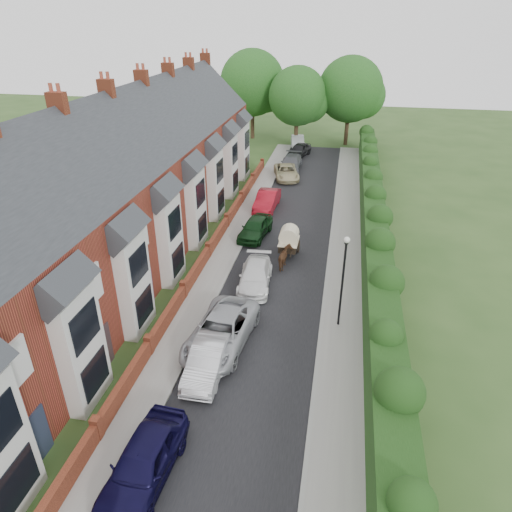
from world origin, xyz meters
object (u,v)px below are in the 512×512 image
(car_green, at_px, (255,228))
(car_silver_a, at_px, (208,360))
(car_black, at_px, (299,150))
(car_navy, at_px, (144,462))
(lamppost, at_px, (344,271))
(car_beige, at_px, (286,172))
(car_silver_b, at_px, (221,331))
(car_red, at_px, (267,200))
(horse_cart, at_px, (289,239))
(car_white, at_px, (255,276))
(horse, at_px, (285,258))
(car_grey, at_px, (291,163))

(car_green, bearing_deg, car_silver_a, -80.16)
(car_black, bearing_deg, car_navy, -77.19)
(car_navy, bearing_deg, lamppost, 61.39)
(car_black, bearing_deg, car_beige, -78.79)
(car_silver_b, height_order, car_beige, car_silver_b)
(car_red, height_order, car_beige, car_red)
(car_navy, xyz_separation_m, horse_cart, (2.76, 17.58, 0.42))
(car_white, distance_m, horse, 2.85)
(car_navy, distance_m, horse, 16.02)
(car_red, xyz_separation_m, car_black, (0.93, 16.27, -0.01))
(car_black, bearing_deg, lamppost, -66.18)
(car_green, height_order, car_black, car_black)
(car_beige, height_order, horse_cart, horse_cart)
(car_silver_b, relative_size, car_green, 1.32)
(car_silver_b, xyz_separation_m, car_beige, (-0.27, 26.00, -0.12))
(car_silver_b, distance_m, car_white, 5.76)
(car_beige, height_order, car_black, car_black)
(horse, bearing_deg, car_beige, -81.19)
(car_beige, bearing_deg, car_black, 73.75)
(car_silver_a, distance_m, car_silver_b, 2.00)
(car_navy, bearing_deg, horse_cart, 84.28)
(car_silver_a, relative_size, car_grey, 0.84)
(car_silver_b, relative_size, car_grey, 1.13)
(car_navy, xyz_separation_m, car_silver_b, (0.74, 7.60, -0.01))
(car_white, relative_size, car_green, 1.05)
(car_silver_b, bearing_deg, car_navy, -89.94)
(car_silver_a, bearing_deg, horse_cart, 78.81)
(car_silver_b, distance_m, car_black, 34.15)
(car_silver_a, height_order, car_green, car_green)
(car_navy, height_order, car_silver_b, car_navy)
(car_black, distance_m, horse, 26.03)
(car_grey, bearing_deg, lamppost, -77.37)
(car_green, bearing_deg, horse_cart, -33.66)
(car_beige, bearing_deg, car_red, -107.26)
(car_silver_b, bearing_deg, lamppost, 30.55)
(car_silver_a, bearing_deg, lamppost, 37.81)
(lamppost, relative_size, car_silver_a, 1.23)
(car_navy, xyz_separation_m, horse, (2.76, 15.78, -0.09))
(car_silver_a, distance_m, horse, 10.40)
(car_silver_b, relative_size, car_red, 1.25)
(car_silver_b, bearing_deg, car_beige, 96.21)
(lamppost, distance_m, car_red, 16.76)
(car_beige, bearing_deg, car_green, -105.35)
(car_red, bearing_deg, car_white, -81.12)
(car_silver_b, xyz_separation_m, horse, (2.02, 8.18, -0.08))
(car_red, bearing_deg, car_black, 89.10)
(car_white, relative_size, horse_cart, 1.53)
(car_silver_a, relative_size, car_silver_b, 0.75)
(car_beige, bearing_deg, car_grey, 74.66)
(car_green, height_order, car_grey, car_green)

